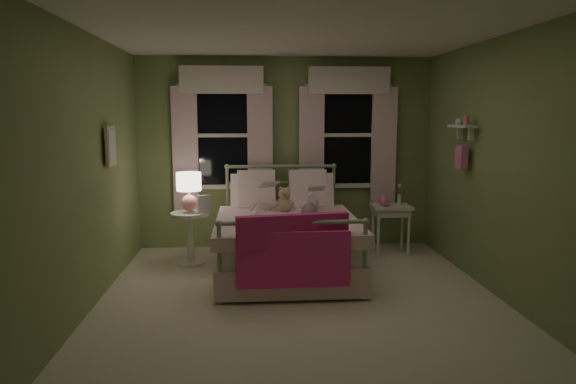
{
  "coord_description": "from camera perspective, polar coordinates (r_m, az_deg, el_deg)",
  "views": [
    {
      "loc": [
        -0.48,
        -4.93,
        1.83
      ],
      "look_at": [
        -0.08,
        0.53,
        1.0
      ],
      "focal_mm": 32.0,
      "sensor_mm": 36.0,
      "label": 1
    }
  ],
  "objects": [
    {
      "name": "nightstand_right",
      "position": [
        6.87,
        11.38,
        -2.28
      ],
      "size": [
        0.5,
        0.4,
        0.64
      ],
      "color": "white",
      "rests_on": "ground"
    },
    {
      "name": "table_lamp",
      "position": [
        6.3,
        -10.95,
        0.48
      ],
      "size": [
        0.3,
        0.3,
        0.47
      ],
      "color": "pink",
      "rests_on": "nightstand_left"
    },
    {
      "name": "nightstand_left",
      "position": [
        6.4,
        -10.82,
        -4.28
      ],
      "size": [
        0.46,
        0.46,
        0.65
      ],
      "color": "white",
      "rests_on": "ground"
    },
    {
      "name": "room_shell",
      "position": [
        4.98,
        1.38,
        2.51
      ],
      "size": [
        4.2,
        4.2,
        4.2
      ],
      "color": "silver",
      "rests_on": "ground"
    },
    {
      "name": "pink_throw",
      "position": [
        4.95,
        0.58,
        -5.64
      ],
      "size": [
        1.1,
        0.28,
        0.71
      ],
      "color": "#D4297B",
      "rests_on": "bed"
    },
    {
      "name": "framed_picture",
      "position": [
        5.73,
        -19.09,
        4.84
      ],
      "size": [
        0.03,
        0.32,
        0.42
      ],
      "color": "beige",
      "rests_on": "room_shell"
    },
    {
      "name": "wall_shelf",
      "position": [
        6.12,
        18.77,
        5.29
      ],
      "size": [
        0.15,
        0.5,
        0.6
      ],
      "color": "white",
      "rests_on": "room_shell"
    },
    {
      "name": "child_left",
      "position": [
        6.29,
        -3.06,
        0.86
      ],
      "size": [
        0.33,
        0.24,
        0.83
      ],
      "primitive_type": "imported",
      "rotation": [
        0.0,
        0.0,
        2.99
      ],
      "color": "#F7D1DD",
      "rests_on": "bed"
    },
    {
      "name": "window_right",
      "position": [
        7.09,
        6.68,
        6.88
      ],
      "size": [
        1.34,
        0.13,
        1.96
      ],
      "color": "black",
      "rests_on": "room_shell"
    },
    {
      "name": "book_left",
      "position": [
        6.04,
        -3.01,
        0.36
      ],
      "size": [
        0.22,
        0.16,
        0.26
      ],
      "primitive_type": "imported",
      "rotation": [
        1.22,
        0.0,
        0.26
      ],
      "color": "beige",
      "rests_on": "child_left"
    },
    {
      "name": "pink_toy",
      "position": [
        6.82,
        10.62,
        -1.0
      ],
      "size": [
        0.14,
        0.2,
        0.14
      ],
      "color": "pink",
      "rests_on": "nightstand_right"
    },
    {
      "name": "bud_vase",
      "position": [
        6.91,
        12.28,
        -0.23
      ],
      "size": [
        0.06,
        0.06,
        0.28
      ],
      "color": "white",
      "rests_on": "nightstand_right"
    },
    {
      "name": "teddy_bear",
      "position": [
        6.17,
        -0.42,
        -1.06
      ],
      "size": [
        0.24,
        0.2,
        0.32
      ],
      "color": "tan",
      "rests_on": "bed"
    },
    {
      "name": "bed",
      "position": [
        6.0,
        -0.25,
        -5.32
      ],
      "size": [
        1.58,
        2.04,
        1.18
      ],
      "color": "white",
      "rests_on": "ground"
    },
    {
      "name": "child_right",
      "position": [
        6.33,
        2.02,
        0.81
      ],
      "size": [
        0.41,
        0.33,
        0.8
      ],
      "primitive_type": "imported",
      "rotation": [
        0.0,
        0.0,
        3.08
      ],
      "color": "#F7D1DD",
      "rests_on": "bed"
    },
    {
      "name": "book_nightstand",
      "position": [
        6.26,
        -10.05,
        -2.3
      ],
      "size": [
        0.19,
        0.24,
        0.02
      ],
      "primitive_type": "imported",
      "rotation": [
        0.0,
        0.0,
        0.1
      ],
      "color": "beige",
      "rests_on": "nightstand_left"
    },
    {
      "name": "window_left",
      "position": [
        6.97,
        -7.28,
        6.84
      ],
      "size": [
        1.34,
        0.13,
        1.96
      ],
      "color": "black",
      "rests_on": "room_shell"
    },
    {
      "name": "book_right",
      "position": [
        6.09,
        2.27,
        0.02
      ],
      "size": [
        0.2,
        0.12,
        0.26
      ],
      "primitive_type": "imported",
      "rotation": [
        1.22,
        0.0,
        -0.06
      ],
      "color": "beige",
      "rests_on": "child_right"
    }
  ]
}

